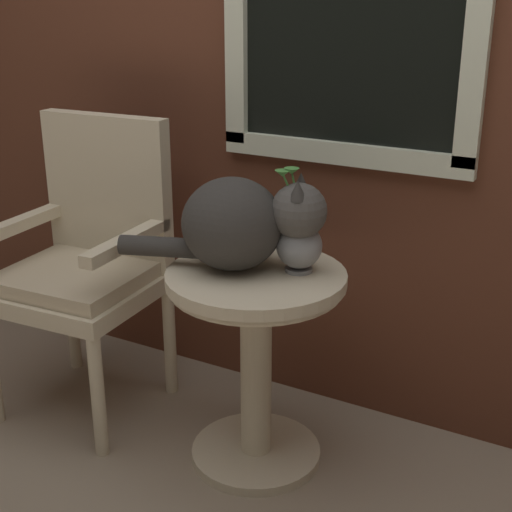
% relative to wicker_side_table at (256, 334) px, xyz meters
% --- Properties ---
extents(ground_plane, '(6.00, 6.00, 0.00)m').
position_rel_wicker_side_table_xyz_m(ground_plane, '(-0.06, -0.26, -0.43)').
color(ground_plane, gray).
extents(back_wall, '(4.00, 0.07, 2.60)m').
position_rel_wicker_side_table_xyz_m(back_wall, '(-0.06, 0.45, 0.87)').
color(back_wall, '#562D1E').
rests_on(back_wall, ground_plane).
extents(wicker_side_table, '(0.53, 0.53, 0.63)m').
position_rel_wicker_side_table_xyz_m(wicker_side_table, '(0.00, 0.00, 0.00)').
color(wicker_side_table, beige).
rests_on(wicker_side_table, ground_plane).
extents(wicker_chair, '(0.51, 0.50, 1.00)m').
position_rel_wicker_side_table_xyz_m(wicker_chair, '(-0.68, 0.04, 0.12)').
color(wicker_chair, beige).
rests_on(wicker_chair, ground_plane).
extents(cat, '(0.59, 0.36, 0.28)m').
position_rel_wicker_side_table_xyz_m(cat, '(-0.05, 0.00, 0.34)').
color(cat, '#33302D').
rests_on(cat, wicker_side_table).
extents(pewter_vase_with_ivy, '(0.14, 0.13, 0.30)m').
position_rel_wicker_side_table_xyz_m(pewter_vase_with_ivy, '(0.10, 0.07, 0.29)').
color(pewter_vase_with_ivy, gray).
rests_on(pewter_vase_with_ivy, wicker_side_table).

